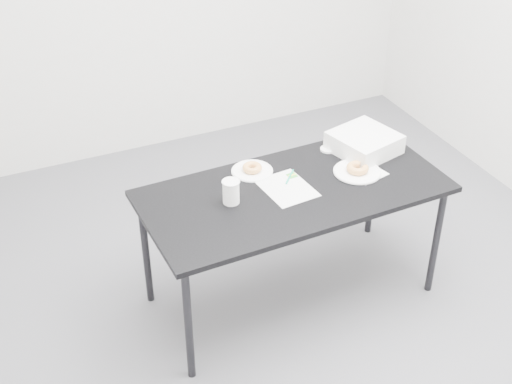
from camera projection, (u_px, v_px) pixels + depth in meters
name	position (u px, v px, depth m)	size (l,w,h in m)	color
floor	(273.00, 307.00, 3.93)	(4.00, 4.00, 0.00)	#525157
table	(294.00, 198.00, 3.65)	(1.58, 0.78, 0.71)	black
scorecard	(287.00, 188.00, 3.63)	(0.23, 0.29, 0.00)	silver
logo_patch	(292.00, 175.00, 3.72)	(0.05, 0.05, 0.00)	green
pen	(290.00, 177.00, 3.70)	(0.01, 0.01, 0.14)	#0D9270
napkin	(366.00, 172.00, 3.75)	(0.18, 0.18, 0.00)	silver
plate_near	(357.00, 172.00, 3.74)	(0.25, 0.25, 0.01)	white
donut_near	(358.00, 168.00, 3.73)	(0.12, 0.12, 0.04)	#DF8746
plate_far	(252.00, 171.00, 3.76)	(0.22, 0.22, 0.01)	white
donut_far	(252.00, 168.00, 3.75)	(0.10, 0.10, 0.03)	#DF8746
coffee_cup	(231.00, 192.00, 3.49)	(0.08, 0.08, 0.12)	white
cup_lid	(328.00, 149.00, 3.94)	(0.09, 0.09, 0.01)	white
bakery_box	(364.00, 143.00, 3.91)	(0.32, 0.32, 0.11)	silver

